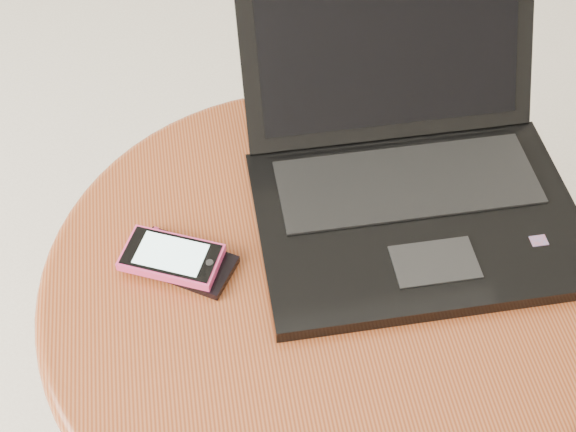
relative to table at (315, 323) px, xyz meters
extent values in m
plane|color=beige|center=(-0.10, 0.05, -0.38)|extent=(4.00, 4.00, 0.00)
cylinder|color=#533114|center=(0.00, 0.00, -0.14)|extent=(0.10, 0.10, 0.42)
cylinder|color=maroon|center=(0.00, 0.00, 0.09)|extent=(0.57, 0.57, 0.03)
torus|color=maroon|center=(0.00, 0.00, 0.09)|extent=(0.60, 0.60, 0.03)
cube|color=black|center=(0.12, 0.05, 0.11)|extent=(0.36, 0.25, 0.02)
cube|color=black|center=(0.12, 0.09, 0.12)|extent=(0.30, 0.11, 0.00)
cube|color=black|center=(0.12, -0.02, 0.12)|extent=(0.09, 0.06, 0.00)
cube|color=red|center=(0.24, -0.01, 0.12)|extent=(0.02, 0.01, 0.00)
cube|color=black|center=(0.12, 0.22, 0.21)|extent=(0.35, 0.12, 0.19)
cube|color=black|center=(0.12, 0.22, 0.22)|extent=(0.31, 0.10, 0.16)
cube|color=black|center=(-0.14, 0.04, 0.11)|extent=(0.12, 0.10, 0.01)
cube|color=#BA2D5B|center=(-0.18, 0.06, 0.11)|extent=(0.03, 0.05, 0.00)
cube|color=#DF3774|center=(-0.15, 0.04, 0.12)|extent=(0.12, 0.09, 0.01)
cube|color=black|center=(-0.15, 0.04, 0.12)|extent=(0.11, 0.09, 0.00)
cube|color=silver|center=(-0.15, 0.04, 0.12)|extent=(0.08, 0.07, 0.00)
cylinder|color=black|center=(-0.11, 0.02, 0.12)|extent=(0.01, 0.01, 0.00)
camera|label=1|loc=(-0.11, -0.45, 0.77)|focal=47.44mm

